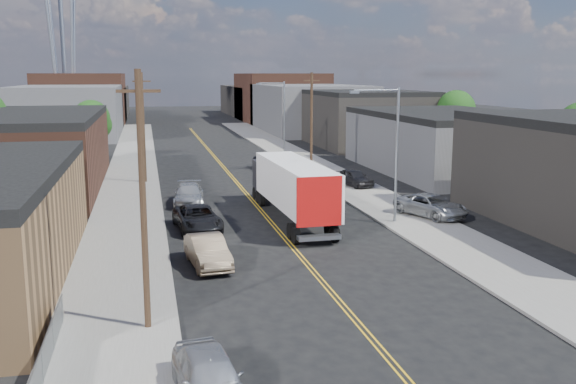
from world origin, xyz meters
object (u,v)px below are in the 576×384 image
semi_truck (290,185)px  car_left_c (197,218)px  car_ahead_truck (271,162)px  car_right_lot_c (354,177)px  car_left_b (208,251)px  car_left_d (189,195)px  car_right_lot_a (431,206)px  car_left_a (209,377)px

semi_truck → car_left_c: semi_truck is taller
car_left_c → semi_truck: bearing=12.1°
car_left_c → car_ahead_truck: bearing=63.1°
car_left_c → car_right_lot_c: 19.50m
car_ahead_truck → car_left_b: bearing=-110.4°
car_left_d → car_right_lot_c: size_ratio=1.25×
semi_truck → car_right_lot_c: (8.21, 10.72, -1.44)m
car_left_b → car_right_lot_c: bearing=48.1°
car_right_lot_a → car_right_lot_c: bearing=74.1°
car_left_d → car_right_lot_a: bearing=-22.3°
car_left_c → car_right_lot_c: size_ratio=1.28×
car_left_d → car_left_b: bearing=-85.3°
car_left_a → car_left_b: (1.28, 14.02, 0.02)m
semi_truck → car_left_b: semi_truck is taller
car_left_c → car_left_b: bearing=-96.6°
semi_truck → car_ahead_truck: semi_truck is taller
car_left_a → car_left_c: 22.06m
car_left_c → car_right_lot_c: bearing=35.3°
semi_truck → car_ahead_truck: bearing=80.4°
semi_truck → car_right_lot_a: size_ratio=2.88×
car_right_lot_a → car_ahead_truck: size_ratio=0.93×
car_left_c → car_left_d: bearing=84.3°
car_right_lot_a → car_ahead_truck: bearing=83.1°
car_left_b → car_right_lot_a: car_right_lot_a is taller
car_left_b → car_left_c: size_ratio=0.87×
car_left_d → car_right_lot_a: (16.00, -8.31, 0.12)m
semi_truck → car_ahead_truck: size_ratio=2.69×
car_left_c → car_right_lot_a: bearing=-6.1°
car_left_b → car_right_lot_a: (16.12, 7.89, 0.11)m
car_left_a → car_right_lot_c: 38.37m
car_right_lot_c → car_ahead_truck: 12.83m
car_left_a → car_right_lot_a: bearing=44.6°
semi_truck → car_left_d: bearing=134.8°
car_ahead_truck → car_left_c: bearing=-115.1°
semi_truck → car_left_b: (-6.62, -10.09, -1.54)m
semi_truck → car_left_a: semi_truck is taller
car_left_d → car_ahead_truck: 18.89m
car_left_b → car_right_lot_a: size_ratio=0.89×
car_right_lot_a → car_right_lot_c: size_ratio=1.25×
car_left_c → car_ahead_truck: car_ahead_truck is taller
car_left_a → car_right_lot_c: size_ratio=1.05×
semi_truck → car_left_a: size_ratio=3.44×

